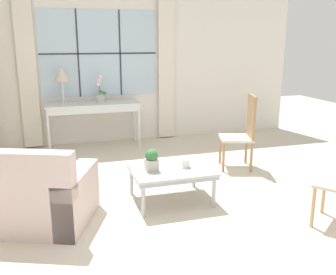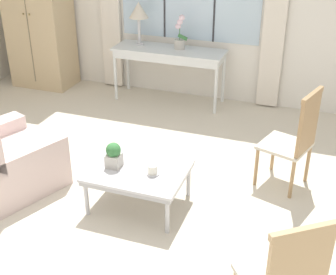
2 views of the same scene
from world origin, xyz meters
name	(u,v)px [view 1 (image 1 of 2)]	position (x,y,z in m)	size (l,w,h in m)	color
ground_plane	(140,213)	(0.00, 0.00, 0.00)	(14.00, 14.00, 0.00)	beige
wall_back_windowed	(100,62)	(0.00, 3.02, 1.39)	(7.20, 0.14, 2.80)	silver
console_table	(93,108)	(-0.18, 2.69, 0.67)	(1.54, 0.51, 0.75)	silver
table_lamp	(62,75)	(-0.64, 2.75, 1.21)	(0.27, 0.27, 0.59)	silver
potted_orchid	(100,92)	(-0.05, 2.75, 0.93)	(0.19, 0.15, 0.46)	#BCB7AD
armchair_upholstered	(40,198)	(-0.98, 0.06, 0.27)	(1.17, 1.12, 0.83)	beige
side_chair_wooden	(244,129)	(1.72, 1.00, 0.57)	(0.55, 0.55, 1.04)	beige
coffee_table	(171,171)	(0.41, 0.20, 0.35)	(0.88, 0.71, 0.39)	#BCBCC1
potted_plant_small	(152,160)	(0.18, 0.17, 0.52)	(0.14, 0.14, 0.24)	#BCB7AD
pillar_candle	(186,164)	(0.56, 0.16, 0.43)	(0.12, 0.12, 0.10)	silver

